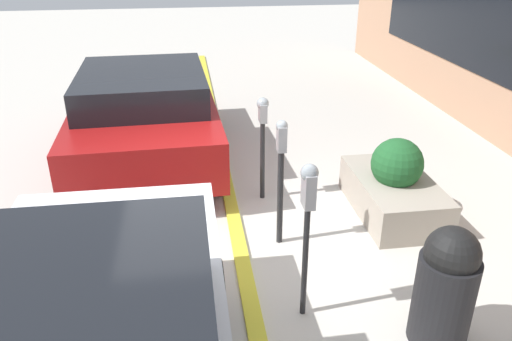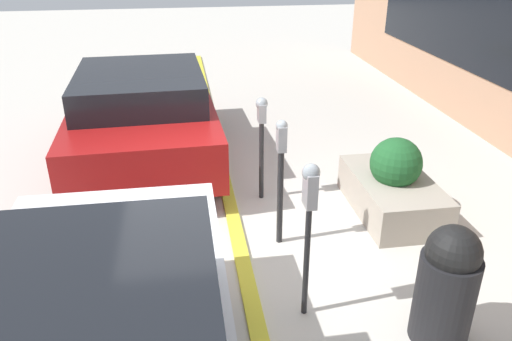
% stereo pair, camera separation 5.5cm
% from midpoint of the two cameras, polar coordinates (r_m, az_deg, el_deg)
% --- Properties ---
extents(ground_plane, '(40.00, 40.00, 0.00)m').
position_cam_midpoint_polar(ground_plane, '(5.63, -1.43, -8.55)').
color(ground_plane, beige).
extents(curb_strip, '(19.00, 0.16, 0.04)m').
position_cam_midpoint_polar(curb_strip, '(5.61, -2.25, -8.44)').
color(curb_strip, gold).
rests_on(curb_strip, ground_plane).
extents(parking_meter_nearest, '(0.17, 0.15, 1.50)m').
position_cam_midpoint_polar(parking_meter_nearest, '(4.13, 5.74, -4.00)').
color(parking_meter_nearest, '#232326').
rests_on(parking_meter_nearest, ground_plane).
extents(parking_meter_second, '(0.14, 0.12, 1.45)m').
position_cam_midpoint_polar(parking_meter_second, '(5.24, 2.56, 0.57)').
color(parking_meter_second, '#232326').
rests_on(parking_meter_second, ground_plane).
extents(parking_meter_middle, '(0.17, 0.15, 1.36)m').
position_cam_midpoint_polar(parking_meter_middle, '(6.18, 0.39, 4.92)').
color(parking_meter_middle, '#232326').
rests_on(parking_meter_middle, ground_plane).
extents(planter_box, '(1.55, 0.88, 0.97)m').
position_cam_midpoint_polar(planter_box, '(6.33, 15.13, -1.75)').
color(planter_box, '#A39989').
rests_on(planter_box, ground_plane).
extents(parked_car_middle, '(4.16, 2.14, 1.40)m').
position_cam_midpoint_polar(parked_car_middle, '(7.63, -12.94, 6.44)').
color(parked_car_middle, maroon).
rests_on(parked_car_middle, ground_plane).
extents(trash_bin, '(0.49, 0.49, 1.09)m').
position_cam_midpoint_polar(trash_bin, '(4.46, 20.64, -12.14)').
color(trash_bin, black).
rests_on(trash_bin, ground_plane).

